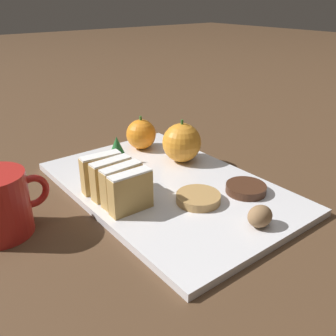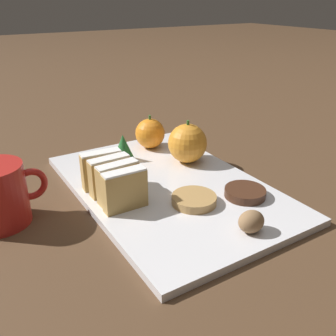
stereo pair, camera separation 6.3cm
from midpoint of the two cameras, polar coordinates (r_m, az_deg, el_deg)
name	(u,v)px [view 2 (the right image)]	position (r m, az deg, el deg)	size (l,w,h in m)	color
ground_plane	(168,190)	(0.64, 2.78, -3.46)	(6.00, 6.00, 0.00)	#513823
serving_platter	(168,187)	(0.64, 2.79, -2.98)	(0.29, 0.44, 0.01)	white
stollen_slice_front	(125,190)	(0.55, -3.38, -3.45)	(0.07, 0.02, 0.06)	tan
stollen_slice_second	(118,182)	(0.58, -4.55, -2.25)	(0.07, 0.02, 0.06)	tan
stollen_slice_third	(110,176)	(0.60, -5.93, -1.23)	(0.07, 0.02, 0.06)	tan
stollen_slice_fourth	(102,169)	(0.62, -7.24, -0.29)	(0.07, 0.03, 0.06)	tan
orange_near	(150,133)	(0.78, -0.45, 5.25)	(0.06, 0.06, 0.07)	orange
orange_far	(187,143)	(0.71, 5.50, 3.72)	(0.07, 0.07, 0.08)	orange
walnut	(251,221)	(0.53, 15.94, -7.94)	(0.04, 0.03, 0.03)	#8E6B47
chocolate_cookie	(245,193)	(0.62, 14.54, -3.73)	(0.07, 0.07, 0.01)	#472819
gingerbread_cookie	(195,199)	(0.58, 7.15, -4.85)	(0.07, 0.07, 0.01)	tan
evergreen_sprig	(123,148)	(0.72, -4.38, 3.07)	(0.04, 0.04, 0.05)	#23662D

